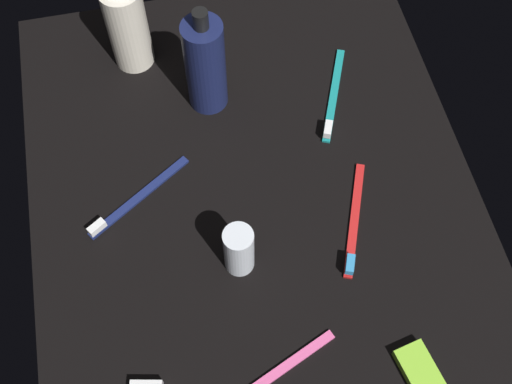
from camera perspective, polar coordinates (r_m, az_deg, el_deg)
ground_plane at (r=94.77cm, az=-0.00°, el=-1.03°), size 84.00×64.00×1.20cm
lotion_bottle at (r=97.58cm, az=-4.43°, el=10.95°), size 6.00×6.00×19.08cm
bodywash_bottle at (r=105.03cm, az=-11.12°, el=14.00°), size 6.31×6.31×16.95cm
deodorant_stick at (r=86.19cm, az=-1.50°, el=-5.05°), size 4.05×4.05×8.93cm
toothbrush_red at (r=92.95cm, az=8.51°, el=-2.84°), size 17.15×7.82×2.10cm
toothbrush_navy at (r=95.30cm, az=-10.61°, el=-0.72°), size 10.77×15.77×2.10cm
toothbrush_teal at (r=103.89cm, az=6.71°, el=8.04°), size 17.05×8.09×2.10cm
toothbrush_pink at (r=85.00cm, az=1.07°, el=-15.87°), size 8.01×17.08×2.10cm
snack_bar_lime at (r=87.30cm, az=14.63°, el=-15.85°), size 10.99×6.00×1.50cm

